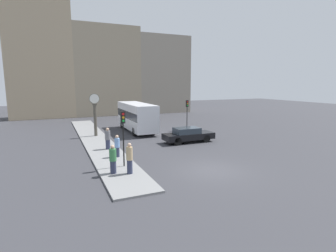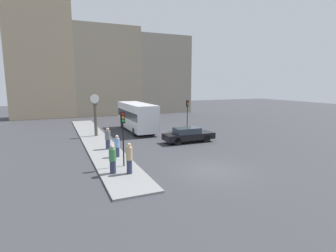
{
  "view_description": "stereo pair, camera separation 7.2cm",
  "coord_description": "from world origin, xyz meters",
  "px_view_note": "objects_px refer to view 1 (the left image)",
  "views": [
    {
      "loc": [
        -8.92,
        -13.33,
        5.4
      ],
      "look_at": [
        -0.62,
        5.49,
        2.04
      ],
      "focal_mm": 28.0,
      "sensor_mm": 36.0,
      "label": 1
    },
    {
      "loc": [
        -8.86,
        -13.36,
        5.4
      ],
      "look_at": [
        -0.62,
        5.49,
        2.04
      ],
      "focal_mm": 28.0,
      "sensor_mm": 36.0,
      "label": 2
    }
  ],
  "objects_px": {
    "traffic_light_far": "(187,109)",
    "pedestrian_blue_stripe": "(117,146)",
    "bus_distant": "(136,116)",
    "traffic_light_near": "(123,127)",
    "pedestrian_grey_jacket": "(108,139)",
    "sedan_car": "(188,135)",
    "pedestrian_tan_coat": "(130,158)",
    "street_clock": "(95,115)",
    "pedestrian_green_hoodie": "(113,159)"
  },
  "relations": [
    {
      "from": "traffic_light_near",
      "to": "pedestrian_blue_stripe",
      "type": "xyz_separation_m",
      "value": [
        0.1,
        2.32,
        -1.75
      ]
    },
    {
      "from": "street_clock",
      "to": "traffic_light_far",
      "type": "bearing_deg",
      "value": -2.03
    },
    {
      "from": "bus_distant",
      "to": "pedestrian_green_hoodie",
      "type": "height_order",
      "value": "bus_distant"
    },
    {
      "from": "pedestrian_green_hoodie",
      "to": "pedestrian_grey_jacket",
      "type": "bearing_deg",
      "value": 81.84
    },
    {
      "from": "sedan_car",
      "to": "pedestrian_tan_coat",
      "type": "bearing_deg",
      "value": -138.82
    },
    {
      "from": "pedestrian_blue_stripe",
      "to": "pedestrian_tan_coat",
      "type": "relative_size",
      "value": 0.87
    },
    {
      "from": "sedan_car",
      "to": "traffic_light_far",
      "type": "relative_size",
      "value": 1.36
    },
    {
      "from": "sedan_car",
      "to": "bus_distant",
      "type": "relative_size",
      "value": 0.57
    },
    {
      "from": "traffic_light_near",
      "to": "pedestrian_grey_jacket",
      "type": "relative_size",
      "value": 2.03
    },
    {
      "from": "pedestrian_tan_coat",
      "to": "pedestrian_grey_jacket",
      "type": "bearing_deg",
      "value": 90.27
    },
    {
      "from": "traffic_light_near",
      "to": "street_clock",
      "type": "bearing_deg",
      "value": 90.71
    },
    {
      "from": "pedestrian_blue_stripe",
      "to": "pedestrian_grey_jacket",
      "type": "xyz_separation_m",
      "value": [
        -0.18,
        2.58,
        0.06
      ]
    },
    {
      "from": "sedan_car",
      "to": "pedestrian_grey_jacket",
      "type": "bearing_deg",
      "value": -179.94
    },
    {
      "from": "bus_distant",
      "to": "street_clock",
      "type": "distance_m",
      "value": 4.97
    },
    {
      "from": "bus_distant",
      "to": "traffic_light_near",
      "type": "xyz_separation_m",
      "value": [
        -4.61,
        -12.26,
        0.88
      ]
    },
    {
      "from": "pedestrian_green_hoodie",
      "to": "traffic_light_near",
      "type": "bearing_deg",
      "value": 49.37
    },
    {
      "from": "traffic_light_far",
      "to": "pedestrian_grey_jacket",
      "type": "bearing_deg",
      "value": -151.2
    },
    {
      "from": "sedan_car",
      "to": "pedestrian_green_hoodie",
      "type": "relative_size",
      "value": 2.75
    },
    {
      "from": "sedan_car",
      "to": "traffic_light_near",
      "type": "bearing_deg",
      "value": -146.08
    },
    {
      "from": "bus_distant",
      "to": "street_clock",
      "type": "xyz_separation_m",
      "value": [
        -4.75,
        -1.38,
        0.48
      ]
    },
    {
      "from": "bus_distant",
      "to": "pedestrian_green_hoodie",
      "type": "relative_size",
      "value": 4.79
    },
    {
      "from": "traffic_light_near",
      "to": "pedestrian_tan_coat",
      "type": "bearing_deg",
      "value": -91.6
    },
    {
      "from": "traffic_light_near",
      "to": "pedestrian_green_hoodie",
      "type": "relative_size",
      "value": 2.07
    },
    {
      "from": "sedan_car",
      "to": "pedestrian_blue_stripe",
      "type": "height_order",
      "value": "pedestrian_blue_stripe"
    },
    {
      "from": "pedestrian_green_hoodie",
      "to": "street_clock",
      "type": "bearing_deg",
      "value": 86.19
    },
    {
      "from": "bus_distant",
      "to": "street_clock",
      "type": "height_order",
      "value": "street_clock"
    },
    {
      "from": "traffic_light_far",
      "to": "pedestrian_grey_jacket",
      "type": "distance_m",
      "value": 11.75
    },
    {
      "from": "pedestrian_blue_stripe",
      "to": "pedestrian_grey_jacket",
      "type": "relative_size",
      "value": 0.92
    },
    {
      "from": "sedan_car",
      "to": "traffic_light_near",
      "type": "height_order",
      "value": "traffic_light_near"
    },
    {
      "from": "street_clock",
      "to": "pedestrian_tan_coat",
      "type": "bearing_deg",
      "value": -89.58
    },
    {
      "from": "street_clock",
      "to": "pedestrian_blue_stripe",
      "type": "relative_size",
      "value": 2.65
    },
    {
      "from": "traffic_light_near",
      "to": "street_clock",
      "type": "relative_size",
      "value": 0.83
    },
    {
      "from": "traffic_light_far",
      "to": "pedestrian_tan_coat",
      "type": "xyz_separation_m",
      "value": [
        -10.18,
        -12.03,
        -1.47
      ]
    },
    {
      "from": "bus_distant",
      "to": "pedestrian_tan_coat",
      "type": "height_order",
      "value": "bus_distant"
    },
    {
      "from": "pedestrian_blue_stripe",
      "to": "pedestrian_green_hoodie",
      "type": "height_order",
      "value": "pedestrian_green_hoodie"
    },
    {
      "from": "bus_distant",
      "to": "traffic_light_far",
      "type": "distance_m",
      "value": 5.84
    },
    {
      "from": "sedan_car",
      "to": "street_clock",
      "type": "height_order",
      "value": "street_clock"
    },
    {
      "from": "street_clock",
      "to": "bus_distant",
      "type": "bearing_deg",
      "value": 16.22
    },
    {
      "from": "traffic_light_far",
      "to": "pedestrian_tan_coat",
      "type": "height_order",
      "value": "traffic_light_far"
    },
    {
      "from": "pedestrian_blue_stripe",
      "to": "pedestrian_tan_coat",
      "type": "bearing_deg",
      "value": -92.18
    },
    {
      "from": "traffic_light_near",
      "to": "pedestrian_tan_coat",
      "type": "height_order",
      "value": "traffic_light_near"
    },
    {
      "from": "pedestrian_blue_stripe",
      "to": "traffic_light_near",
      "type": "bearing_deg",
      "value": -92.56
    },
    {
      "from": "traffic_light_near",
      "to": "pedestrian_green_hoodie",
      "type": "xyz_separation_m",
      "value": [
        -0.93,
        -1.08,
        -1.71
      ]
    },
    {
      "from": "traffic_light_near",
      "to": "traffic_light_far",
      "type": "relative_size",
      "value": 1.02
    },
    {
      "from": "bus_distant",
      "to": "street_clock",
      "type": "relative_size",
      "value": 1.93
    },
    {
      "from": "bus_distant",
      "to": "pedestrian_tan_coat",
      "type": "distance_m",
      "value": 14.56
    },
    {
      "from": "traffic_light_far",
      "to": "pedestrian_green_hoodie",
      "type": "bearing_deg",
      "value": -133.66
    },
    {
      "from": "bus_distant",
      "to": "pedestrian_tan_coat",
      "type": "bearing_deg",
      "value": -108.69
    },
    {
      "from": "traffic_light_far",
      "to": "pedestrian_blue_stripe",
      "type": "bearing_deg",
      "value": -140.77
    },
    {
      "from": "pedestrian_grey_jacket",
      "to": "pedestrian_green_hoodie",
      "type": "height_order",
      "value": "pedestrian_grey_jacket"
    }
  ]
}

